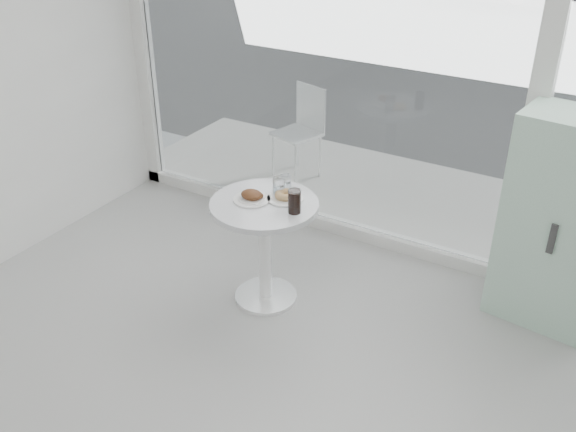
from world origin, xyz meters
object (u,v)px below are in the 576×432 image
Objects in this scene: patio_chair at (302,126)px; cola_glass at (294,202)px; main_table at (265,231)px; plate_donut at (285,196)px; water_tumbler_b at (286,184)px; mint_cabinet at (559,223)px; plate_fritter at (252,197)px; water_tumbler_a at (279,188)px.

cola_glass reaches higher than patio_chair.
main_table is 0.89× the size of patio_chair.
main_table is 3.18× the size of plate_donut.
cola_glass is (0.20, -0.22, 0.02)m from water_tumbler_b.
mint_cabinet reaches higher than patio_chair.
plate_donut is at bearing 34.55° from plate_fritter.
plate_fritter is (0.66, -1.85, 0.26)m from patio_chair.
plate_donut is (0.84, -1.73, 0.25)m from patio_chair.
plate_fritter is (-1.79, -0.82, 0.08)m from mint_cabinet.
patio_chair reaches higher than water_tumbler_b.
water_tumbler_b is (0.79, -1.63, 0.28)m from patio_chair.
cola_glass is (0.21, -0.15, 0.02)m from water_tumbler_a.
water_tumbler_a is 0.07m from water_tumbler_b.
plate_donut is at bearing 48.72° from main_table.
water_tumbler_b is at bearing 78.76° from main_table.
main_table is at bearing -103.26° from water_tumbler_a.
cola_glass is (-1.47, -0.82, 0.13)m from mint_cabinet.
water_tumbler_a is at bearing 144.42° from cola_glass.
water_tumbler_a is (0.78, -1.70, 0.29)m from patio_chair.
mint_cabinet is 5.91× the size of plate_donut.
water_tumbler_a is (-1.67, -0.68, 0.11)m from mint_cabinet.
mint_cabinet is at bearing 25.40° from main_table.
water_tumbler_a reaches higher than plate_fritter.
mint_cabinet is 1.66× the size of patio_chair.
patio_chair is at bearing 116.01° from plate_donut.
patio_chair is at bearing 115.78° from water_tumbler_b.
patio_chair is 5.45× the size of cola_glass.
plate_fritter is 0.32m from cola_glass.
plate_donut is at bearing 138.80° from cola_glass.
cola_glass reaches higher than main_table.
water_tumbler_a reaches higher than water_tumbler_b.
plate_donut is 0.08m from water_tumbler_a.
water_tumbler_a is 0.26m from cola_glass.
water_tumbler_b is at bearing 119.78° from plate_donut.
cola_glass is (0.98, -1.85, 0.31)m from patio_chair.
patio_chair reaches higher than water_tumbler_a.
plate_fritter is 1.02× the size of plate_donut.
plate_donut is (0.18, 0.12, -0.01)m from plate_fritter.
main_table is at bearing -147.60° from mint_cabinet.
water_tumbler_b is (0.04, 0.21, 0.27)m from main_table.
mint_cabinet is at bearing -5.54° from patio_chair.
plate_fritter is at bearing -145.45° from plate_donut.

